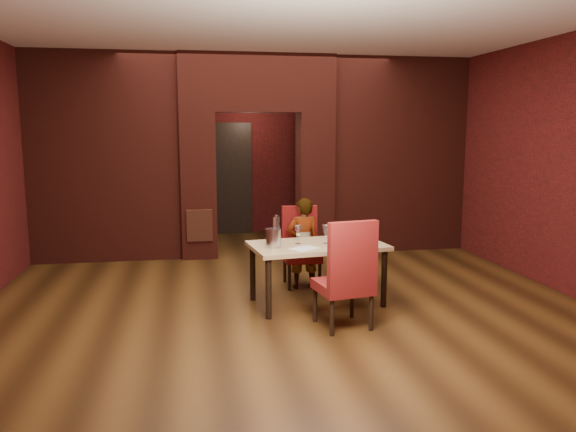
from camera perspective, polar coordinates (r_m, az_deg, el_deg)
name	(u,v)px	position (r m, az deg, el deg)	size (l,w,h in m)	color
floor	(276,287)	(7.38, -1.19, -7.21)	(8.00, 8.00, 0.00)	#452B11
ceiling	(276,33)	(7.19, -1.27, 18.12)	(7.00, 8.00, 0.04)	silver
wall_back	(245,152)	(11.07, -4.35, 6.54)	(7.00, 0.04, 3.20)	maroon
wall_front	(382,207)	(3.23, 9.48, 0.87)	(7.00, 0.04, 3.20)	maroon
wall_right	(529,161)	(8.38, 23.27, 5.11)	(0.04, 8.00, 3.20)	maroon
pillar_left	(198,185)	(9.06, -9.09, 3.09)	(0.55, 0.55, 2.30)	maroon
pillar_right	(315,183)	(9.28, 2.74, 3.32)	(0.55, 0.55, 2.30)	maroon
lintel	(257,83)	(9.10, -3.19, 13.30)	(2.45, 0.55, 0.90)	maroon
wing_wall_left	(105,158)	(9.12, -18.11, 5.64)	(2.27, 0.35, 3.20)	maroon
wing_wall_right	(397,155)	(9.65, 11.02, 6.06)	(2.27, 0.35, 3.20)	maroon
vent_panel	(200,226)	(8.85, -8.97, -0.97)	(0.40, 0.03, 0.50)	#AA4F31
rear_door	(226,180)	(11.02, -6.36, 3.63)	(0.90, 0.08, 2.10)	black
rear_door_frame	(226,180)	(10.98, -6.35, 3.61)	(1.02, 0.04, 2.22)	black
dining_table	(317,274)	(6.62, 2.97, -5.88)	(1.53, 0.86, 0.72)	tan
chair_far	(302,247)	(7.32, 1.43, -3.17)	(0.47, 0.47, 1.03)	maroon
chair_near	(343,273)	(5.84, 5.61, -5.77)	(0.52, 0.52, 1.14)	maroon
person_seated	(303,243)	(7.22, 1.55, -2.78)	(0.43, 0.28, 1.17)	white
wine_glass_a	(298,235)	(6.50, 1.04, -1.92)	(0.09, 0.09, 0.22)	silver
wine_glass_b	(326,234)	(6.53, 3.89, -1.88)	(0.09, 0.09, 0.22)	white
wine_glass_c	(339,235)	(6.59, 5.16, -1.91)	(0.08, 0.08, 0.19)	white
tasting_sheet	(304,248)	(6.27, 1.68, -3.31)	(0.30, 0.22, 0.00)	silver
wine_bucket	(273,238)	(6.33, -1.50, -2.24)	(0.17, 0.17, 0.21)	#B1B2B9
water_bottle	(276,229)	(6.53, -1.20, -1.34)	(0.08, 0.08, 0.34)	silver
potted_plant	(355,270)	(7.54, 6.85, -5.42)	(0.34, 0.30, 0.38)	#2E701F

